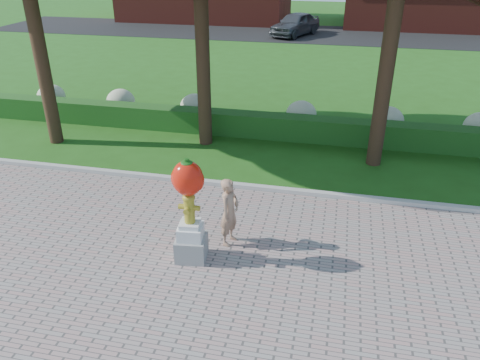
# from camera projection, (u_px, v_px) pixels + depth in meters

# --- Properties ---
(ground) EXTENTS (100.00, 100.00, 0.00)m
(ground) POSITION_uv_depth(u_px,v_px,m) (217.00, 252.00, 10.28)
(ground) COLOR #215214
(ground) RESTS_ON ground
(curb) EXTENTS (40.00, 0.18, 0.15)m
(curb) POSITION_uv_depth(u_px,v_px,m) (245.00, 187.00, 12.86)
(curb) COLOR #ADADA5
(curb) RESTS_ON ground
(lawn_hedge) EXTENTS (24.00, 0.70, 0.80)m
(lawn_hedge) POSITION_uv_depth(u_px,v_px,m) (269.00, 126.00, 16.19)
(lawn_hedge) COLOR #154C19
(lawn_hedge) RESTS_ON ground
(hydrangea_row) EXTENTS (20.10, 1.10, 0.99)m
(hydrangea_row) POSITION_uv_depth(u_px,v_px,m) (289.00, 114.00, 16.88)
(hydrangea_row) COLOR #AFAF86
(hydrangea_row) RESTS_ON ground
(street) EXTENTS (50.00, 8.00, 0.02)m
(street) POSITION_uv_depth(u_px,v_px,m) (315.00, 34.00, 34.64)
(street) COLOR black
(street) RESTS_ON ground
(hydrant_sculpture) EXTENTS (0.70, 0.70, 2.32)m
(hydrant_sculpture) POSITION_uv_depth(u_px,v_px,m) (189.00, 208.00, 9.48)
(hydrant_sculpture) COLOR gray
(hydrant_sculpture) RESTS_ON walkway
(woman) EXTENTS (0.51, 0.65, 1.58)m
(woman) POSITION_uv_depth(u_px,v_px,m) (230.00, 212.00, 10.19)
(woman) COLOR #A47A5D
(woman) RESTS_ON walkway
(parked_car) EXTENTS (3.64, 5.11, 1.62)m
(parked_car) POSITION_uv_depth(u_px,v_px,m) (295.00, 24.00, 33.70)
(parked_car) COLOR #3D4044
(parked_car) RESTS_ON street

